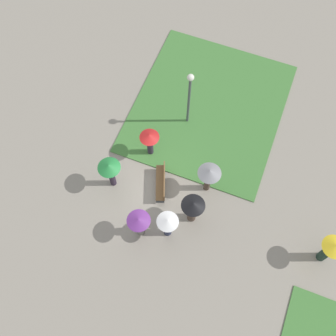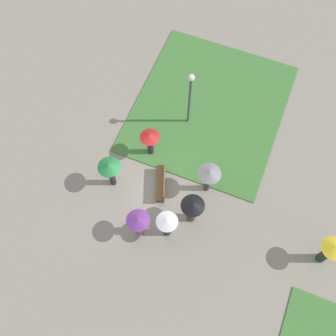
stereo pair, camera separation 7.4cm
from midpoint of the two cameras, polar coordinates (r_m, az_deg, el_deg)
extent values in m
plane|color=gray|center=(19.92, -2.01, -2.25)|extent=(90.00, 90.00, 0.00)
cube|color=#427A38|center=(22.01, 5.68, 8.13)|extent=(8.35, 7.32, 0.06)
cube|color=brown|center=(19.48, -0.94, -1.99)|extent=(1.81, 1.03, 0.05)
cube|color=brown|center=(19.25, -0.41, -1.71)|extent=(1.68, 0.69, 0.45)
cube|color=#383D42|center=(20.01, -0.88, -0.16)|extent=(0.21, 0.38, 0.40)
cube|color=#383D42|center=(19.40, -0.97, -4.40)|extent=(0.21, 0.38, 0.40)
cylinder|color=#474C51|center=(20.10, 3.01, 8.89)|extent=(0.12, 0.12, 3.41)
sphere|color=white|center=(18.59, 3.29, 12.11)|extent=(0.32, 0.32, 0.32)
cylinder|color=#47382D|center=(19.41, 5.45, -2.10)|extent=(0.40, 0.40, 1.12)
sphere|color=#997051|center=(18.80, 5.62, -1.31)|extent=(0.20, 0.20, 0.20)
cylinder|color=#4C4C4F|center=(18.55, 5.70, -0.97)|extent=(0.02, 0.02, 0.35)
cone|color=gray|center=(18.27, 5.78, -0.57)|extent=(1.05, 1.05, 0.28)
cylinder|color=#47382D|center=(18.85, 3.31, -6.23)|extent=(0.45, 0.45, 1.06)
sphere|color=brown|center=(18.25, 3.41, -5.59)|extent=(0.21, 0.21, 0.21)
cylinder|color=#4C4C4F|center=(17.99, 3.46, -5.29)|extent=(0.02, 0.02, 0.35)
cone|color=black|center=(17.70, 3.51, -4.95)|extent=(1.04, 1.04, 0.27)
cylinder|color=#2D2333|center=(20.23, -2.27, 2.77)|extent=(0.36, 0.36, 0.96)
sphere|color=#997051|center=(19.72, -2.33, 3.56)|extent=(0.20, 0.20, 0.20)
cylinder|color=#4C4C4F|center=(19.47, -2.36, 3.95)|extent=(0.02, 0.02, 0.35)
cone|color=red|center=(19.23, -2.40, 4.37)|extent=(0.92, 0.92, 0.22)
cylinder|color=slate|center=(18.70, -3.75, -8.10)|extent=(0.51, 0.51, 0.99)
sphere|color=beige|center=(18.12, -3.87, -7.54)|extent=(0.23, 0.23, 0.23)
cylinder|color=#4C4C4F|center=(17.84, -3.93, -7.26)|extent=(0.02, 0.02, 0.35)
cone|color=#703389|center=(17.57, -3.98, -6.98)|extent=(1.01, 1.01, 0.21)
cylinder|color=#282D47|center=(18.64, -0.01, -8.26)|extent=(0.42, 0.42, 1.00)
sphere|color=#997051|center=(18.06, -0.01, -7.71)|extent=(0.21, 0.21, 0.21)
cylinder|color=#4C4C4F|center=(17.80, -0.01, -7.44)|extent=(0.02, 0.02, 0.35)
cone|color=white|center=(17.54, -0.01, -7.17)|extent=(0.94, 0.94, 0.19)
cylinder|color=#2D2333|center=(19.57, -7.46, -1.29)|extent=(0.31, 0.31, 1.18)
sphere|color=brown|center=(18.95, -7.70, -0.44)|extent=(0.20, 0.20, 0.20)
cylinder|color=#4C4C4F|center=(18.70, -7.81, -0.09)|extent=(0.02, 0.02, 0.35)
cone|color=#237A38|center=(18.43, -7.92, 0.30)|extent=(1.03, 1.03, 0.24)
cylinder|color=#1E3328|center=(19.42, 20.50, -10.99)|extent=(0.54, 0.54, 1.19)
sphere|color=#997051|center=(18.79, 21.18, -10.45)|extent=(0.19, 0.19, 0.19)
cylinder|color=#4C4C4F|center=(18.54, 21.46, -10.23)|extent=(0.02, 0.02, 0.35)
cone|color=gold|center=(18.28, 21.77, -9.97)|extent=(1.02, 1.02, 0.25)
camera|label=1|loc=(0.04, -89.89, 0.24)|focal=45.00mm
camera|label=2|loc=(0.04, 90.11, -0.24)|focal=45.00mm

